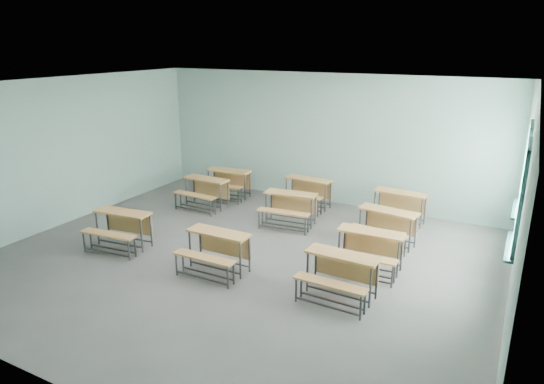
{
  "coord_description": "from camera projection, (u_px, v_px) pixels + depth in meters",
  "views": [
    {
      "loc": [
        4.41,
        -7.04,
        3.91
      ],
      "look_at": [
        0.02,
        1.2,
        1.0
      ],
      "focal_mm": 32.0,
      "sensor_mm": 36.0,
      "label": 1
    }
  ],
  "objects": [
    {
      "name": "room",
      "position": [
        244.0,
        178.0,
        8.59
      ],
      "size": [
        9.04,
        8.04,
        3.24
      ],
      "color": "slate",
      "rests_on": "ground"
    },
    {
      "name": "desk_unit_r0c0",
      "position": [
        120.0,
        224.0,
        9.48
      ],
      "size": [
        1.23,
        0.89,
        0.72
      ],
      "rotation": [
        0.0,
        0.0,
        0.11
      ],
      "color": "#C48746",
      "rests_on": "ground"
    },
    {
      "name": "desk_unit_r0c1",
      "position": [
        216.0,
        246.0,
        8.47
      ],
      "size": [
        1.16,
        0.78,
        0.72
      ],
      "rotation": [
        0.0,
        0.0,
        0.0
      ],
      "color": "#C48746",
      "rests_on": "ground"
    },
    {
      "name": "desk_unit_r0c2",
      "position": [
        339.0,
        270.0,
        7.58
      ],
      "size": [
        1.18,
        0.81,
        0.72
      ],
      "rotation": [
        0.0,
        0.0,
        -0.04
      ],
      "color": "#C48746",
      "rests_on": "ground"
    },
    {
      "name": "desk_unit_r1c2",
      "position": [
        369.0,
        246.0,
        8.5
      ],
      "size": [
        1.18,
        0.81,
        0.72
      ],
      "rotation": [
        0.0,
        0.0,
        0.04
      ],
      "color": "#C48746",
      "rests_on": "ground"
    },
    {
      "name": "desk_unit_r2c0",
      "position": [
        204.0,
        189.0,
        11.78
      ],
      "size": [
        1.19,
        0.82,
        0.72
      ],
      "rotation": [
        0.0,
        0.0,
        -0.05
      ],
      "color": "#C48746",
      "rests_on": "ground"
    },
    {
      "name": "desk_unit_r2c1",
      "position": [
        289.0,
        204.0,
        10.65
      ],
      "size": [
        1.23,
        0.89,
        0.72
      ],
      "rotation": [
        0.0,
        0.0,
        0.11
      ],
      "color": "#C48746",
      "rests_on": "ground"
    },
    {
      "name": "desk_unit_r2c2",
      "position": [
        386.0,
        223.0,
        9.56
      ],
      "size": [
        1.25,
        0.93,
        0.72
      ],
      "rotation": [
        0.0,
        0.0,
        -0.14
      ],
      "color": "#C48746",
      "rests_on": "ground"
    },
    {
      "name": "desk_unit_r3c0",
      "position": [
        227.0,
        179.0,
        12.56
      ],
      "size": [
        1.22,
        0.88,
        0.72
      ],
      "rotation": [
        0.0,
        0.0,
        0.1
      ],
      "color": "#C48746",
      "rests_on": "ground"
    },
    {
      "name": "desk_unit_r3c1",
      "position": [
        306.0,
        189.0,
        11.78
      ],
      "size": [
        1.19,
        0.82,
        0.72
      ],
      "rotation": [
        0.0,
        0.0,
        -0.05
      ],
      "color": "#C48746",
      "rests_on": "ground"
    },
    {
      "name": "desk_unit_r3c2",
      "position": [
        398.0,
        203.0,
        10.73
      ],
      "size": [
        1.2,
        0.85,
        0.72
      ],
      "rotation": [
        0.0,
        0.0,
        -0.07
      ],
      "color": "#C48746",
      "rests_on": "ground"
    }
  ]
}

